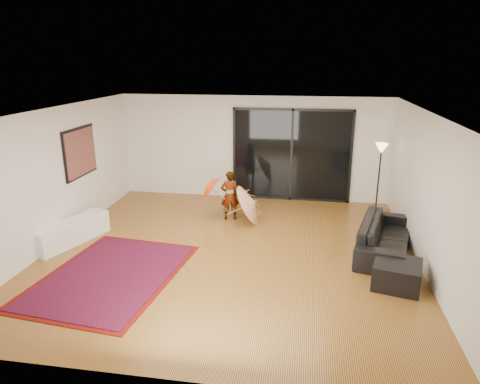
% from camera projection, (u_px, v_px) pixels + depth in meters
% --- Properties ---
extents(floor, '(7.00, 7.00, 0.00)m').
position_uv_depth(floor, '(230.00, 252.00, 8.29)').
color(floor, '#AF7930').
rests_on(floor, ground).
extents(ceiling, '(7.00, 7.00, 0.00)m').
position_uv_depth(ceiling, '(228.00, 112.00, 7.48)').
color(ceiling, white).
rests_on(ceiling, wall_back).
extents(wall_back, '(7.00, 0.00, 7.00)m').
position_uv_depth(wall_back, '(253.00, 148.00, 11.18)').
color(wall_back, silver).
rests_on(wall_back, floor).
extents(wall_front, '(7.00, 0.00, 7.00)m').
position_uv_depth(wall_front, '(170.00, 277.00, 4.59)').
color(wall_front, silver).
rests_on(wall_front, floor).
extents(wall_left, '(0.00, 7.00, 7.00)m').
position_uv_depth(wall_left, '(54.00, 178.00, 8.41)').
color(wall_left, silver).
rests_on(wall_left, floor).
extents(wall_right, '(0.00, 7.00, 7.00)m').
position_uv_depth(wall_right, '(429.00, 195.00, 7.36)').
color(wall_right, silver).
rests_on(wall_right, floor).
extents(sliding_door, '(3.06, 0.07, 2.40)m').
position_uv_depth(sliding_door, '(291.00, 155.00, 11.05)').
color(sliding_door, black).
rests_on(sliding_door, wall_back).
extents(painting, '(0.04, 1.28, 1.08)m').
position_uv_depth(painting, '(80.00, 152.00, 9.26)').
color(painting, black).
rests_on(painting, wall_left).
extents(media_console, '(0.95, 1.72, 0.47)m').
position_uv_depth(media_console, '(72.00, 232.00, 8.67)').
color(media_console, white).
rests_on(media_console, floor).
extents(speaker, '(0.35, 0.35, 0.32)m').
position_uv_depth(speaker, '(76.00, 232.00, 8.85)').
color(speaker, '#424244').
rests_on(speaker, floor).
extents(persian_rug, '(2.44, 3.20, 0.02)m').
position_uv_depth(persian_rug, '(111.00, 275.00, 7.40)').
color(persian_rug, '#620D08').
rests_on(persian_rug, floor).
extents(sofa, '(1.38, 2.35, 0.64)m').
position_uv_depth(sofa, '(385.00, 236.00, 8.22)').
color(sofa, black).
rests_on(sofa, floor).
extents(ottoman, '(0.89, 0.89, 0.42)m').
position_uv_depth(ottoman, '(397.00, 274.00, 7.01)').
color(ottoman, black).
rests_on(ottoman, floor).
extents(floor_lamp, '(0.29, 0.29, 1.72)m').
position_uv_depth(floor_lamp, '(381.00, 159.00, 9.98)').
color(floor_lamp, black).
rests_on(floor_lamp, floor).
extents(child, '(0.48, 0.39, 1.15)m').
position_uv_depth(child, '(230.00, 195.00, 9.85)').
color(child, '#999999').
rests_on(child, floor).
extents(parasol_orange, '(0.59, 0.78, 0.86)m').
position_uv_depth(parasol_orange, '(206.00, 188.00, 9.83)').
color(parasol_orange, red).
rests_on(parasol_orange, child).
extents(parasol_white, '(0.63, 0.96, 0.98)m').
position_uv_depth(parasol_white, '(255.00, 202.00, 9.64)').
color(parasol_white, silver).
rests_on(parasol_white, floor).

